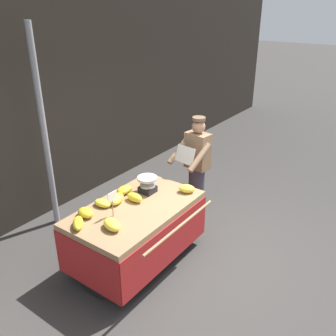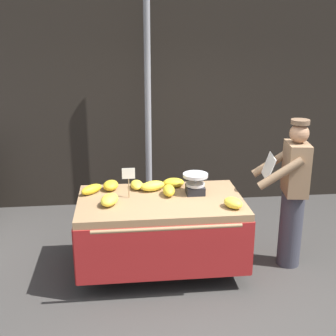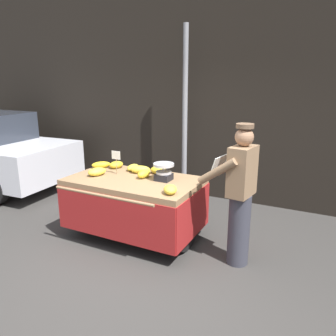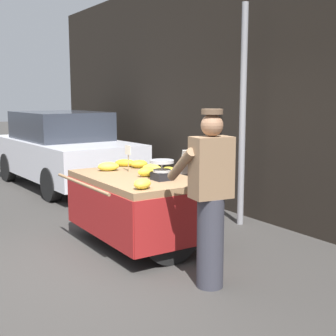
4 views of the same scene
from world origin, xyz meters
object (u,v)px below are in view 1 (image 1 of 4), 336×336
at_px(price_sign, 112,199).
at_px(banana_bunch_7, 135,197).
at_px(weighing_scale, 147,185).
at_px(banana_bunch_1, 187,189).
at_px(banana_cart, 136,221).
at_px(banana_bunch_2, 124,190).
at_px(banana_bunch_4, 112,225).
at_px(street_pole, 44,133).
at_px(banana_bunch_0, 86,213).
at_px(banana_bunch_3, 78,223).
at_px(banana_bunch_5, 117,199).
at_px(vendor_person, 196,168).
at_px(banana_bunch_6, 102,203).

relative_size(price_sign, banana_bunch_7, 1.37).
xyz_separation_m(weighing_scale, banana_bunch_1, (0.32, -0.44, -0.06)).
height_order(banana_cart, banana_bunch_2, banana_bunch_2).
distance_m(price_sign, banana_bunch_4, 0.33).
bearing_deg(street_pole, weighing_scale, -75.43).
height_order(banana_bunch_0, banana_bunch_1, banana_bunch_1).
bearing_deg(banana_bunch_4, banana_bunch_3, 120.01).
bearing_deg(banana_bunch_1, banana_bunch_2, 128.05).
bearing_deg(banana_bunch_3, weighing_scale, -6.50).
relative_size(street_pole, banana_bunch_7, 12.39).
bearing_deg(price_sign, banana_bunch_5, 35.06).
xyz_separation_m(street_pole, price_sign, (-0.32, -1.64, -0.43)).
xyz_separation_m(banana_bunch_0, vendor_person, (2.02, -0.37, -0.05)).
height_order(banana_cart, banana_bunch_3, banana_bunch_3).
height_order(weighing_scale, banana_bunch_2, weighing_scale).
distance_m(banana_bunch_2, banana_bunch_4, 0.87).
bearing_deg(banana_bunch_3, banana_bunch_1, -21.31).
height_order(banana_bunch_5, vendor_person, vendor_person).
distance_m(street_pole, banana_bunch_0, 1.59).
height_order(banana_bunch_1, banana_bunch_4, banana_bunch_4).
bearing_deg(banana_bunch_0, banana_bunch_2, 0.86).
bearing_deg(vendor_person, banana_bunch_1, -157.94).
bearing_deg(vendor_person, banana_bunch_0, 169.69).
relative_size(banana_bunch_7, vendor_person, 0.15).
bearing_deg(street_pole, banana_bunch_3, -116.69).
height_order(weighing_scale, price_sign, price_sign).
relative_size(banana_bunch_4, banana_bunch_5, 0.97).
relative_size(banana_bunch_0, vendor_person, 0.14).
bearing_deg(vendor_person, banana_cart, 179.26).
bearing_deg(banana_cart, banana_bunch_2, 62.52).
height_order(banana_bunch_3, banana_bunch_7, banana_bunch_7).
bearing_deg(banana_bunch_3, street_pole, 63.31).
bearing_deg(banana_bunch_4, banana_bunch_0, 89.18).
height_order(banana_bunch_2, banana_bunch_4, banana_bunch_4).
bearing_deg(banana_bunch_3, banana_bunch_0, 24.92).
height_order(banana_bunch_2, vendor_person, vendor_person).
relative_size(banana_bunch_2, banana_bunch_4, 0.89).
height_order(weighing_scale, vendor_person, vendor_person).
bearing_deg(weighing_scale, banana_bunch_1, -54.10).
xyz_separation_m(banana_bunch_7, vendor_person, (1.37, -0.12, -0.05)).
xyz_separation_m(banana_cart, banana_bunch_5, (-0.06, 0.27, 0.28)).
height_order(banana_cart, banana_bunch_6, banana_bunch_6).
xyz_separation_m(banana_bunch_2, vendor_person, (1.29, -0.38, -0.05)).
relative_size(price_sign, vendor_person, 0.20).
bearing_deg(banana_bunch_6, banana_bunch_7, -36.33).
relative_size(banana_bunch_5, banana_bunch_7, 1.15).
bearing_deg(weighing_scale, banana_bunch_6, 159.79).
height_order(banana_bunch_1, banana_bunch_5, banana_bunch_5).
bearing_deg(banana_bunch_4, banana_bunch_7, 17.70).
bearing_deg(banana_bunch_1, banana_bunch_7, 145.45).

